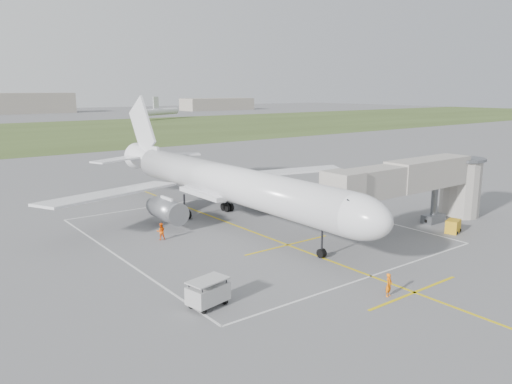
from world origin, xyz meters
TOP-DOWN VIEW (x-y plane):
  - ground at (0.00, 0.00)m, footprint 700.00×700.00m
  - apron_markings at (0.00, -5.82)m, footprint 28.20×60.00m
  - airliner at (-0.00, 0.75)m, footprint 38.93×46.75m
  - jet_bridge at (15.72, -13.50)m, footprint 23.40×5.00m
  - gpu_unit at (16.14, -17.05)m, footprint 2.04×1.68m
  - baggage_cart at (-13.09, -17.00)m, footprint 3.01×2.15m
  - ramp_worker_nose at (-2.04, -23.27)m, footprint 0.69×0.54m
  - ramp_worker_wing at (-8.71, -1.26)m, footprint 0.98×0.86m

SIDE VIEW (x-z plane):
  - ground at x=0.00m, z-range 0.00..0.00m
  - apron_markings at x=0.00m, z-range 0.00..0.01m
  - gpu_unit at x=16.14m, z-range -0.01..1.33m
  - ramp_worker_wing at x=-8.71m, z-range 0.00..1.68m
  - ramp_worker_nose at x=-2.04m, z-range 0.00..1.69m
  - baggage_cart at x=-13.09m, z-range 0.02..1.93m
  - airliner at x=0.00m, z-range -2.37..11.15m
  - jet_bridge at x=15.72m, z-range 1.14..8.34m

